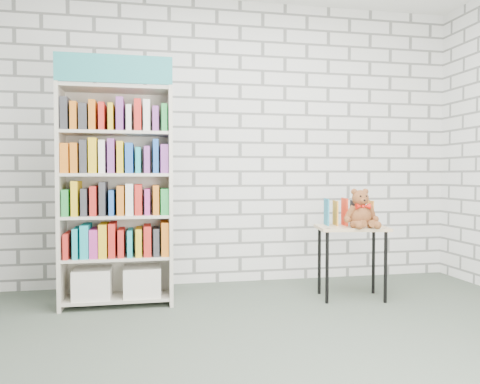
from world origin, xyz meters
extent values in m
plane|color=#424D41|center=(0.00, 0.00, 0.00)|extent=(4.50, 4.50, 0.00)
cube|color=silver|center=(0.00, 2.00, 1.40)|extent=(4.50, 0.02, 2.80)
cube|color=beige|center=(-1.59, 1.35, 0.90)|extent=(0.03, 0.35, 1.79)
cube|color=beige|center=(-0.73, 1.35, 0.90)|extent=(0.03, 0.35, 1.79)
cube|color=beige|center=(-1.16, 1.51, 0.90)|extent=(0.90, 0.02, 1.79)
cube|color=teal|center=(-1.16, 1.19, 1.90)|extent=(0.90, 0.02, 0.22)
cube|color=beige|center=(-1.16, 1.35, 0.06)|extent=(0.84, 0.33, 0.02)
cube|color=beige|center=(-1.16, 1.35, 0.40)|extent=(0.84, 0.33, 0.02)
cube|color=beige|center=(-1.16, 1.35, 0.74)|extent=(0.84, 0.33, 0.02)
cube|color=beige|center=(-1.16, 1.35, 1.08)|extent=(0.84, 0.33, 0.02)
cube|color=beige|center=(-1.16, 1.35, 1.42)|extent=(0.84, 0.33, 0.02)
cube|color=beige|center=(-1.16, 1.35, 1.77)|extent=(0.84, 0.33, 0.02)
cube|color=silver|center=(-1.36, 1.35, 0.19)|extent=(0.30, 0.29, 0.24)
cube|color=silver|center=(-0.96, 1.35, 0.19)|extent=(0.30, 0.29, 0.24)
cube|color=purple|center=(-1.16, 1.34, 0.53)|extent=(0.84, 0.29, 0.24)
cube|color=#333338|center=(-1.16, 1.34, 0.87)|extent=(0.84, 0.29, 0.24)
cube|color=red|center=(-1.16, 1.34, 1.21)|extent=(0.84, 0.29, 0.24)
cube|color=yellow|center=(-1.16, 1.34, 1.55)|extent=(0.84, 0.29, 0.24)
cube|color=tan|center=(0.83, 1.18, 0.62)|extent=(0.64, 0.49, 0.03)
cylinder|color=black|center=(0.56, 1.06, 0.30)|extent=(0.03, 0.03, 0.60)
cylinder|color=black|center=(0.61, 1.37, 0.30)|extent=(0.03, 0.03, 0.60)
cylinder|color=black|center=(1.05, 0.98, 0.30)|extent=(0.03, 0.03, 0.60)
cylinder|color=black|center=(1.10, 1.29, 0.30)|extent=(0.03, 0.03, 0.60)
cylinder|color=black|center=(0.57, 1.07, 0.63)|extent=(0.04, 0.04, 0.01)
cylinder|color=black|center=(1.04, 0.99, 0.63)|extent=(0.04, 0.04, 0.01)
cube|color=teal|center=(0.65, 1.30, 0.75)|extent=(0.04, 0.18, 0.24)
cube|color=orange|center=(0.72, 1.29, 0.75)|extent=(0.04, 0.18, 0.24)
cube|color=red|center=(0.80, 1.28, 0.75)|extent=(0.04, 0.18, 0.24)
cube|color=black|center=(0.88, 1.26, 0.75)|extent=(0.04, 0.18, 0.24)
cube|color=silver|center=(0.96, 1.25, 0.75)|extent=(0.04, 0.18, 0.24)
cube|color=orange|center=(1.04, 1.24, 0.75)|extent=(0.04, 0.18, 0.24)
ellipsoid|color=maroon|center=(0.87, 1.10, 0.73)|extent=(0.20, 0.17, 0.20)
sphere|color=maroon|center=(0.87, 1.09, 0.88)|extent=(0.14, 0.14, 0.14)
sphere|color=maroon|center=(0.81, 1.11, 0.93)|extent=(0.05, 0.05, 0.05)
sphere|color=maroon|center=(0.92, 1.10, 0.93)|extent=(0.05, 0.05, 0.05)
sphere|color=maroon|center=(0.86, 1.04, 0.86)|extent=(0.06, 0.06, 0.06)
sphere|color=black|center=(0.84, 1.04, 0.90)|extent=(0.02, 0.02, 0.02)
sphere|color=black|center=(0.89, 1.03, 0.90)|extent=(0.02, 0.02, 0.02)
sphere|color=black|center=(0.86, 1.01, 0.86)|extent=(0.02, 0.02, 0.02)
cylinder|color=maroon|center=(0.77, 1.08, 0.76)|extent=(0.10, 0.08, 0.14)
cylinder|color=maroon|center=(0.96, 1.08, 0.76)|extent=(0.10, 0.08, 0.14)
sphere|color=maroon|center=(0.74, 1.07, 0.70)|extent=(0.06, 0.06, 0.06)
sphere|color=maroon|center=(0.99, 1.06, 0.70)|extent=(0.06, 0.06, 0.06)
cylinder|color=maroon|center=(0.81, 1.00, 0.67)|extent=(0.10, 0.16, 0.08)
cylinder|color=maroon|center=(0.92, 1.00, 0.67)|extent=(0.10, 0.16, 0.08)
sphere|color=maroon|center=(0.78, 0.93, 0.66)|extent=(0.07, 0.07, 0.07)
sphere|color=maroon|center=(0.94, 0.93, 0.66)|extent=(0.07, 0.07, 0.07)
cone|color=red|center=(0.83, 1.04, 0.81)|extent=(0.06, 0.05, 0.05)
cone|color=red|center=(0.90, 1.04, 0.81)|extent=(0.06, 0.05, 0.05)
sphere|color=red|center=(0.86, 1.04, 0.81)|extent=(0.03, 0.03, 0.03)
camera|label=1|loc=(-0.91, -2.61, 1.08)|focal=35.00mm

